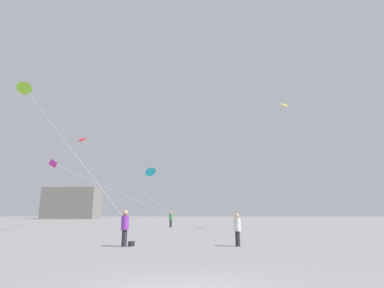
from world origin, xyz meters
The scene contains 10 objects.
person_in_purple centered at (-3.34, 9.09, 0.97)m, with size 0.39×0.39×1.77m.
person_in_green centered at (-2.74, 30.04, 0.99)m, with size 0.39×0.39×1.80m.
person_in_white centered at (2.39, 9.24, 0.88)m, with size 0.35×0.35×1.61m.
kite_amber_diamond centered at (10.14, 25.75, 13.47)m, with size 13.80×5.02×12.74m.
kite_cyan_diamond centered at (-4.44, 24.18, 5.82)m, with size 2.42×6.56×5.01m.
kite_crimson_diamond centered at (-15.07, 32.58, 11.33)m, with size 13.19×3.25×10.58m.
kite_lime_diamond centered at (-12.99, 14.86, 11.05)m, with size 10.44×6.46×10.30m.
kite_magenta_delta centered at (-13.61, 23.10, 6.27)m, with size 11.86×7.65×5.51m.
building_left_hall centered at (-37.00, 84.32, 4.54)m, with size 15.42×8.20×9.09m.
handbag_beside_flyer centered at (-2.99, 9.19, 0.12)m, with size 0.32×0.14×0.24m, color black.
Camera 1 is at (0.28, -6.58, 1.62)m, focal length 27.96 mm.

